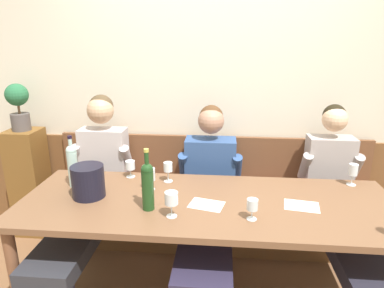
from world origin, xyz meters
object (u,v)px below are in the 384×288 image
Objects in this scene: person_center_left_seat at (90,190)px; person_center_right_seat at (341,205)px; wine_bottle_clear_water at (148,184)px; wine_glass_mid_left at (171,199)px; ice_bucket at (88,181)px; dining_table at (208,211)px; potted_plant at (18,104)px; wine_glass_near_bucket at (150,175)px; wine_glass_by_bottle at (252,205)px; person_left_seat at (208,199)px; wine_glass_mid_right at (130,166)px; wall_bench at (211,213)px; wine_glass_center_rear at (168,168)px; wine_glass_center_front at (353,171)px; wine_bottle_amber_mid at (73,164)px.

person_center_left_seat is 1.02× the size of person_center_right_seat.
wine_glass_mid_left is at bearing -27.09° from wine_bottle_clear_water.
person_center_right_seat is 1.78m from ice_bucket.
dining_table is 1.90m from potted_plant.
wine_glass_near_bucket is 1.22× the size of wine_glass_by_bottle.
person_left_seat is 0.63m from wine_glass_mid_left.
person_center_right_seat reaches higher than dining_table.
person_center_right_seat is at bearing -1.12° from wine_glass_mid_right.
wall_bench is 1.12× the size of dining_table.
wine_glass_center_rear is at bearing 136.69° from dining_table.
wine_glass_mid_left is at bearing -178.78° from wine_glass_by_bottle.
wine_glass_near_bucket is (-1.41, -0.21, -0.00)m from wine_glass_center_front.
wine_glass_near_bucket is at bearing 152.53° from wine_glass_by_bottle.
wine_glass_center_front is 2.72m from potted_plant.
dining_table is at bearing -161.14° from wine_glass_center_front.
person_center_left_seat is 8.50× the size of wine_glass_mid_left.
wine_glass_center_front is at bearing 2.59° from wine_glass_center_rear.
wine_bottle_amber_mid is (-0.95, 0.15, 0.24)m from dining_table.
wine_glass_center_rear is 0.95× the size of wine_glass_near_bucket.
person_left_seat is 3.22× the size of potted_plant.
person_left_seat is (-0.01, -0.38, 0.33)m from wall_bench.
wine_glass_center_rear is at bearing 55.53° from wine_glass_near_bucket.
person_center_left_seat is 0.78m from wine_bottle_clear_water.
ice_bucket is at bearing -67.65° from person_center_left_seat.
wine_glass_near_bucket is 0.38× the size of potted_plant.
potted_plant reaches higher than dining_table.
ice_bucket is (-0.77, -0.33, 0.26)m from person_left_seat.
wine_glass_by_bottle is at bearing -32.74° from wine_glass_mid_right.
person_left_seat is at bearing 117.24° from wine_glass_by_bottle.
wine_glass_near_bucket is (0.19, -0.21, 0.02)m from wine_glass_mid_right.
wall_bench is 17.34× the size of wine_glass_center_front.
wine_bottle_amber_mid is 0.83m from wine_glass_mid_left.
wall_bench reaches higher than wine_glass_mid_left.
ice_bucket is at bearing -137.78° from wall_bench.
person_center_left_seat is 3.57× the size of wine_bottle_amber_mid.
potted_plant is (-1.26, 0.60, 0.36)m from wine_glass_near_bucket.
person_center_left_seat is 0.34m from wine_bottle_amber_mid.
wine_bottle_amber_mid is (-0.94, -0.18, 0.31)m from person_left_seat.
ice_bucket reaches higher than wine_glass_center_rear.
wine_bottle_amber_mid is at bearing -39.78° from potted_plant.
wall_bench is at bearing 90.00° from dining_table.
wine_glass_by_bottle is (0.62, -0.07, -0.07)m from wine_bottle_clear_water.
wine_glass_center_front reaches higher than wine_glass_by_bottle.
wine_bottle_clear_water is (-0.36, -0.14, 0.24)m from dining_table.
person_center_right_seat is 8.35× the size of wine_glass_mid_left.
person_left_seat is 3.37× the size of wine_bottle_clear_water.
potted_plant is (-1.06, 0.40, 0.38)m from wine_glass_mid_right.
wine_glass_center_front reaches higher than wine_glass_near_bucket.
person_left_seat is at bearing -2.08° from wine_glass_mid_right.
person_center_left_seat reaches higher than wine_bottle_amber_mid.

